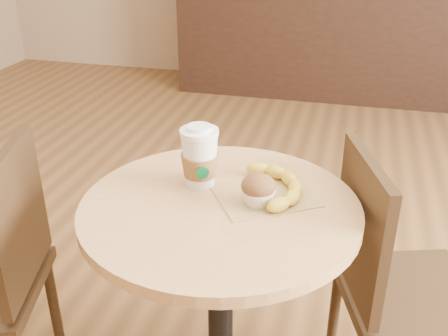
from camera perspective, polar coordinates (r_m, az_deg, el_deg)
name	(u,v)px	position (r m, az deg, el deg)	size (l,w,h in m)	color
cafe_table	(220,274)	(1.43, -0.41, -11.42)	(0.70, 0.70, 0.75)	black
chair_right	(392,283)	(1.57, 17.79, -11.83)	(0.47, 0.47, 0.85)	#312111
service_counter	(317,29)	(4.48, 10.10, 14.64)	(2.30, 0.65, 1.04)	black
kraft_bag	(266,197)	(1.34, 4.56, -3.14)	(0.24, 0.18, 0.00)	#A88A51
coffee_cup	(200,159)	(1.36, -2.66, 1.00)	(0.10, 0.10, 0.17)	white
muffin	(258,190)	(1.28, 3.75, -2.40)	(0.09, 0.09, 0.08)	white
banana	(273,186)	(1.35, 5.37, -1.99)	(0.18, 0.25, 0.04)	gold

